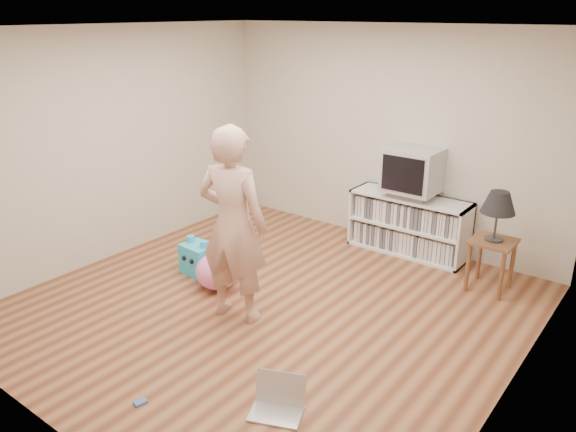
% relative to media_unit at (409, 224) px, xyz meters
% --- Properties ---
extents(ground, '(4.50, 4.50, 0.00)m').
position_rel_media_unit_xyz_m(ground, '(-0.47, -2.04, -0.35)').
color(ground, brown).
rests_on(ground, ground).
extents(walls, '(4.52, 4.52, 2.60)m').
position_rel_media_unit_xyz_m(walls, '(-0.47, -2.04, 0.95)').
color(walls, beige).
rests_on(walls, ground).
extents(ceiling, '(4.50, 4.50, 0.01)m').
position_rel_media_unit_xyz_m(ceiling, '(-0.47, -2.04, 2.25)').
color(ceiling, white).
rests_on(ceiling, walls).
extents(media_unit, '(1.40, 0.45, 0.70)m').
position_rel_media_unit_xyz_m(media_unit, '(0.00, 0.00, 0.00)').
color(media_unit, white).
rests_on(media_unit, ground).
extents(dvd_deck, '(0.45, 0.35, 0.07)m').
position_rel_media_unit_xyz_m(dvd_deck, '(0.00, -0.02, 0.39)').
color(dvd_deck, gray).
rests_on(dvd_deck, media_unit).
extents(crt_tv, '(0.60, 0.53, 0.50)m').
position_rel_media_unit_xyz_m(crt_tv, '(0.00, -0.02, 0.67)').
color(crt_tv, '#A7A7AC').
rests_on(crt_tv, dvd_deck).
extents(side_table, '(0.42, 0.42, 0.55)m').
position_rel_media_unit_xyz_m(side_table, '(1.10, -0.39, 0.07)').
color(side_table, brown).
rests_on(side_table, ground).
extents(table_lamp, '(0.34, 0.34, 0.52)m').
position_rel_media_unit_xyz_m(table_lamp, '(1.10, -0.39, 0.59)').
color(table_lamp, '#333333').
rests_on(table_lamp, side_table).
extents(person, '(0.75, 0.57, 1.84)m').
position_rel_media_unit_xyz_m(person, '(-0.62, -2.37, 0.57)').
color(person, '#D1A28F').
rests_on(person, ground).
extents(laptop, '(0.46, 0.42, 0.26)m').
position_rel_media_unit_xyz_m(laptop, '(0.53, -3.18, -0.28)').
color(laptop, silver).
rests_on(laptop, ground).
extents(playing_cards, '(0.08, 0.10, 0.02)m').
position_rel_media_unit_xyz_m(playing_cards, '(-0.32, -3.75, -0.34)').
color(playing_cards, '#4973C4').
rests_on(playing_cards, ground).
extents(plush_blue, '(0.37, 0.33, 0.41)m').
position_rel_media_unit_xyz_m(plush_blue, '(-1.57, -1.93, -0.18)').
color(plush_blue, '#2AB9EA').
rests_on(plush_blue, ground).
extents(plush_pink, '(0.46, 0.46, 0.38)m').
position_rel_media_unit_xyz_m(plush_pink, '(-1.16, -2.07, -0.16)').
color(plush_pink, '#FF7FC8').
rests_on(plush_pink, ground).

